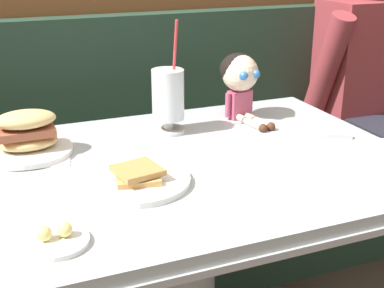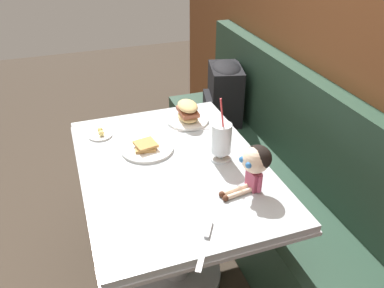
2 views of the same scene
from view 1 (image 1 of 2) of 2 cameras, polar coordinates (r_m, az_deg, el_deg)
name	(u,v)px [view 1 (image 1 of 2)]	position (r m, az deg, el deg)	size (l,w,h in m)	color
booth_bench	(127,203)	(2.04, -6.95, -6.21)	(2.60, 0.48, 1.00)	#233D2D
diner_table	(189,231)	(1.41, -0.36, -9.22)	(1.11, 0.81, 0.74)	#B2BCC1
toast_plate	(135,179)	(1.20, -6.07, -3.78)	(0.25, 0.25, 0.04)	white
milkshake_glass	(168,98)	(1.49, -2.57, 4.96)	(0.10, 0.10, 0.32)	silver
sandwich_plate	(27,137)	(1.40, -17.16, 0.68)	(0.23, 0.23, 0.12)	white
butter_saucer	(56,240)	(1.00, -14.35, -9.85)	(0.12, 0.12, 0.04)	white
butter_knife	(349,137)	(1.53, 16.40, 0.74)	(0.21, 0.14, 0.01)	silver
seated_doll	(240,77)	(1.61, 5.14, 7.17)	(0.13, 0.23, 0.20)	#B74C6B
diner_patron	(371,73)	(2.32, 18.52, 7.22)	(0.55, 0.48, 0.81)	maroon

